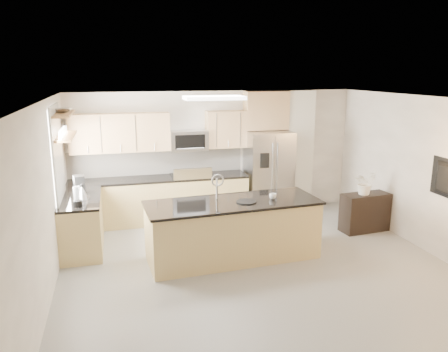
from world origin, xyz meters
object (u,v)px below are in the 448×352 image
object	(u,v)px
cup	(273,196)
kettle	(82,193)
microwave	(189,140)
bowl	(63,110)
blender	(77,198)
range	(191,197)
platter	(246,202)
island	(233,230)
coffee_maker	(79,185)
flower_vase	(365,177)
credenza	(365,212)
refrigerator	(268,173)

from	to	relation	value
cup	kettle	distance (m)	3.15
microwave	cup	world-z (taller)	microwave
microwave	bowl	world-z (taller)	bowl
blender	bowl	xyz separation A→B (m)	(-0.18, 0.69, 1.32)
cup	blender	size ratio (longest dim) A/B	0.36
bowl	range	bearing A→B (deg)	21.98
range	bowl	bearing A→B (deg)	-158.02
platter	cup	bearing A→B (deg)	7.78
kettle	platter	bearing A→B (deg)	-20.92
blender	kettle	world-z (taller)	blender
island	coffee_maker	xyz separation A→B (m)	(-2.42, 1.27, 0.59)
bowl	flower_vase	distance (m)	5.49
platter	coffee_maker	xyz separation A→B (m)	(-2.62, 1.36, 0.10)
coffee_maker	bowl	bearing A→B (deg)	-148.23
microwave	credenza	distance (m)	3.73
refrigerator	credenza	world-z (taller)	refrigerator
kettle	cup	bearing A→B (deg)	-16.78
credenza	microwave	bearing A→B (deg)	146.86
kettle	flower_vase	bearing A→B (deg)	-3.56
island	cup	world-z (taller)	island
blender	microwave	bearing A→B (deg)	39.62
coffee_maker	flower_vase	world-z (taller)	flower_vase
credenza	flower_vase	size ratio (longest dim) A/B	1.34
island	blender	size ratio (longest dim) A/B	8.72
credenza	coffee_maker	bearing A→B (deg)	166.90
island	range	bearing A→B (deg)	95.25
microwave	platter	xyz separation A→B (m)	(0.52, -2.29, -0.66)
island	bowl	bearing A→B (deg)	151.87
credenza	bowl	bearing A→B (deg)	168.12
range	blender	bearing A→B (deg)	-142.48
refrigerator	range	bearing A→B (deg)	178.40
range	bowl	distance (m)	3.09
cup	platter	bearing A→B (deg)	-172.22
blender	cup	bearing A→B (deg)	-9.44
bowl	coffee_maker	bearing A→B (deg)	31.77
credenza	blender	bearing A→B (deg)	175.46
refrigerator	credenza	size ratio (longest dim) A/B	1.94
kettle	coffee_maker	xyz separation A→B (m)	(-0.07, 0.38, 0.04)
refrigerator	platter	world-z (taller)	refrigerator
credenza	flower_vase	world-z (taller)	flower_vase
microwave	blender	size ratio (longest dim) A/B	2.33
kettle	bowl	bearing A→B (deg)	128.22
microwave	kettle	xyz separation A→B (m)	(-2.03, -1.32, -0.60)
refrigerator	island	xyz separation A→B (m)	(-1.33, -2.03, -0.41)
cup	flower_vase	xyz separation A→B (m)	(2.06, 0.59, 0.06)
range	platter	world-z (taller)	range
cup	bowl	xyz separation A→B (m)	(-3.24, 1.20, 1.37)
cup	coffee_maker	distance (m)	3.35
platter	flower_vase	size ratio (longest dim) A/B	0.47
credenza	cup	world-z (taller)	cup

